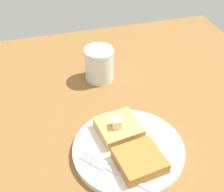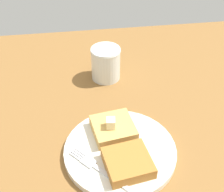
{
  "view_description": "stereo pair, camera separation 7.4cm",
  "coord_description": "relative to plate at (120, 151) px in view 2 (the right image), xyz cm",
  "views": [
    {
      "loc": [
        44.14,
        -9.51,
        53.88
      ],
      "look_at": [
        -11.05,
        5.68,
        6.39
      ],
      "focal_mm": 50.0,
      "sensor_mm": 36.0,
      "label": 1
    },
    {
      "loc": [
        45.64,
        -2.24,
        53.88
      ],
      "look_at": [
        -11.05,
        5.68,
        6.39
      ],
      "focal_mm": 50.0,
      "sensor_mm": 36.0,
      "label": 2
    }
  ],
  "objects": [
    {
      "name": "toast_slice_left",
      "position": [
        -4.85,
        -0.76,
        1.91
      ],
      "size": [
        9.91,
        10.08,
        2.54
      ],
      "primitive_type": "cube",
      "rotation": [
        0.0,
        0.0,
        0.15
      ],
      "color": "tan",
      "rests_on": "plate"
    },
    {
      "name": "plate",
      "position": [
        0.0,
        0.0,
        0.0
      ],
      "size": [
        23.77,
        23.77,
        1.52
      ],
      "color": "silver",
      "rests_on": "table_surface"
    },
    {
      "name": "fork",
      "position": [
        4.43,
        -5.26,
        0.82
      ],
      "size": [
        12.75,
        11.89,
        0.36
      ],
      "color": "silver",
      "rests_on": "plate"
    },
    {
      "name": "table_surface",
      "position": [
        -2.87,
        -5.46,
        -1.83
      ],
      "size": [
        106.88,
        106.88,
        1.89
      ],
      "primitive_type": "cube",
      "color": "brown",
      "rests_on": "ground"
    },
    {
      "name": "butter_pat_primary",
      "position": [
        -4.26,
        -1.39,
        4.23
      ],
      "size": [
        2.31,
        2.13,
        2.11
      ],
      "primitive_type": "cube",
      "rotation": [
        0.0,
        0.0,
        3.02
      ],
      "color": "beige",
      "rests_on": "toast_slice_left"
    },
    {
      "name": "syrup_jar",
      "position": [
        -27.83,
        0.44,
        3.46
      ],
      "size": [
        8.08,
        8.08,
        9.16
      ],
      "color": "#361809",
      "rests_on": "table_surface"
    },
    {
      "name": "toast_slice_middle",
      "position": [
        4.85,
        0.76,
        1.91
      ],
      "size": [
        9.91,
        10.08,
        2.54
      ],
      "primitive_type": "cube",
      "rotation": [
        0.0,
        0.0,
        0.15
      ],
      "color": "#AA6D2C",
      "rests_on": "plate"
    }
  ]
}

